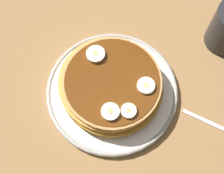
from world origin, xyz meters
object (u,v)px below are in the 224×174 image
at_px(banana_slice_1, 146,86).
at_px(banana_slice_2, 96,54).
at_px(banana_slice_0, 110,112).
at_px(banana_slice_3, 128,111).
at_px(fork, 219,127).
at_px(plate, 112,91).
at_px(pancake_stack, 110,86).

bearing_deg(banana_slice_1, banana_slice_2, 98.05).
xyz_separation_m(banana_slice_0, banana_slice_1, (0.08, -0.01, -0.00)).
relative_size(banana_slice_1, banana_slice_3, 1.17).
height_order(banana_slice_1, banana_slice_2, banana_slice_2).
xyz_separation_m(banana_slice_3, fork, (0.11, -0.14, -0.06)).
distance_m(banana_slice_2, fork, 0.27).
relative_size(banana_slice_2, fork, 0.28).
height_order(plate, pancake_stack, pancake_stack).
relative_size(pancake_stack, banana_slice_1, 6.10).
distance_m(banana_slice_0, fork, 0.22).
bearing_deg(fork, plate, 113.56).
distance_m(plate, banana_slice_3, 0.09).
bearing_deg(banana_slice_0, plate, 39.90).
xyz_separation_m(plate, pancake_stack, (-0.00, 0.00, 0.03)).
height_order(pancake_stack, fork, pancake_stack).
bearing_deg(banana_slice_2, banana_slice_0, -123.48).
bearing_deg(banana_slice_3, banana_slice_1, 8.33).
xyz_separation_m(pancake_stack, fork, (0.09, -0.20, -0.04)).
height_order(plate, banana_slice_2, banana_slice_2).
bearing_deg(fork, pancake_stack, 114.00).
bearing_deg(banana_slice_0, banana_slice_1, -9.86).
xyz_separation_m(pancake_stack, banana_slice_2, (0.02, 0.06, 0.03)).
height_order(banana_slice_2, fork, banana_slice_2).
relative_size(banana_slice_3, fork, 0.22).
xyz_separation_m(banana_slice_2, banana_slice_3, (-0.04, -0.12, -0.00)).
bearing_deg(pancake_stack, fork, -66.00).
bearing_deg(banana_slice_1, banana_slice_3, -171.67).
height_order(banana_slice_0, banana_slice_1, same).
relative_size(plate, banana_slice_3, 9.27).
distance_m(banana_slice_0, banana_slice_3, 0.03).
distance_m(banana_slice_0, banana_slice_1, 0.08).
bearing_deg(banana_slice_2, banana_slice_3, -109.14).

